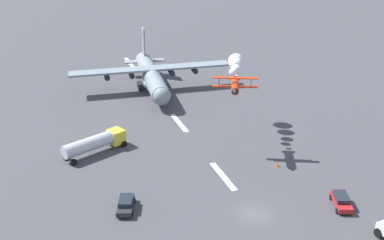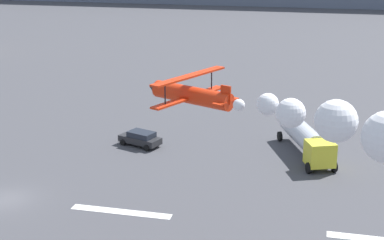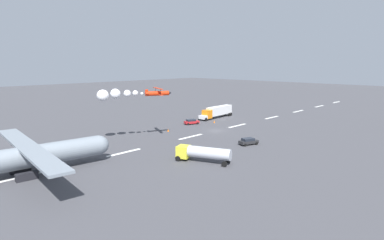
{
  "view_description": "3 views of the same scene",
  "coord_description": "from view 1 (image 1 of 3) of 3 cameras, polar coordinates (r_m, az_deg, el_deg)",
  "views": [
    {
      "loc": [
        -42.12,
        23.65,
        34.09
      ],
      "look_at": [
        22.56,
        0.0,
        3.33
      ],
      "focal_mm": 43.52,
      "sensor_mm": 36.0,
      "label": 1
    },
    {
      "loc": [
        24.46,
        -38.48,
        20.12
      ],
      "look_at": [
        16.43,
        -4.51,
        9.26
      ],
      "focal_mm": 54.61,
      "sensor_mm": 36.0,
      "label": 2
    },
    {
      "loc": [
        64.89,
        53.18,
        17.91
      ],
      "look_at": [
        11.45,
        2.07,
        4.67
      ],
      "focal_mm": 29.86,
      "sensor_mm": 36.0,
      "label": 3
    }
  ],
  "objects": [
    {
      "name": "fuel_tanker_truck",
      "position": [
        73.07,
        -11.79,
        -2.75
      ],
      "size": [
        6.21,
        10.33,
        2.9
      ],
      "color": "yellow",
      "rests_on": "ground"
    },
    {
      "name": "ground_plane",
      "position": [
        59.12,
        7.68,
        -11.4
      ],
      "size": [
        440.0,
        440.0,
        0.0
      ],
      "primitive_type": "plane",
      "color": "#424247",
      "rests_on": "ground"
    },
    {
      "name": "runway_stripe_5",
      "position": [
        66.42,
        3.83,
        -6.87
      ],
      "size": [
        8.0,
        0.9,
        0.01
      ],
      "primitive_type": "cube",
      "color": "white",
      "rests_on": "ground"
    },
    {
      "name": "runway_stripe_7",
      "position": [
        99.87,
        -5.18,
        4.01
      ],
      "size": [
        8.0,
        0.9,
        0.01
      ],
      "primitive_type": "cube",
      "color": "white",
      "rests_on": "ground"
    },
    {
      "name": "traffic_cone_near",
      "position": [
        56.97,
        18.96,
        -13.76
      ],
      "size": [
        0.44,
        0.44,
        0.75
      ],
      "primitive_type": "cone",
      "color": "orange",
      "rests_on": "ground"
    },
    {
      "name": "stunt_biplane_red",
      "position": [
        76.97,
        5.36,
        6.45
      ],
      "size": [
        15.91,
        9.91,
        2.77
      ],
      "color": "red"
    },
    {
      "name": "traffic_cone_far",
      "position": [
        69.56,
        10.42,
        -5.37
      ],
      "size": [
        0.44,
        0.44,
        0.75
      ],
      "primitive_type": "cone",
      "color": "orange",
      "rests_on": "ground"
    },
    {
      "name": "airport_staff_sedan",
      "position": [
        59.61,
        -8.11,
        -10.14
      ],
      "size": [
        4.67,
        3.14,
        1.52
      ],
      "color": "#262628",
      "rests_on": "ground"
    },
    {
      "name": "followme_car_yellow",
      "position": [
        62.6,
        17.83,
        -9.36
      ],
      "size": [
        4.72,
        3.25,
        1.52
      ],
      "color": "#B21E23",
      "rests_on": "ground"
    },
    {
      "name": "runway_stripe_8",
      "position": [
        117.88,
        -7.7,
        7.04
      ],
      "size": [
        8.0,
        0.9,
        0.01
      ],
      "primitive_type": "cube",
      "color": "white",
      "rests_on": "ground"
    },
    {
      "name": "cargo_transport_plane",
      "position": [
        96.68,
        -4.92,
        5.34
      ],
      "size": [
        25.69,
        33.39,
        10.8
      ],
      "color": "gray",
      "rests_on": "ground"
    },
    {
      "name": "runway_stripe_6",
      "position": [
        82.54,
        -1.59,
        -0.33
      ],
      "size": [
        8.0,
        0.9,
        0.01
      ],
      "primitive_type": "cube",
      "color": "white",
      "rests_on": "ground"
    }
  ]
}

